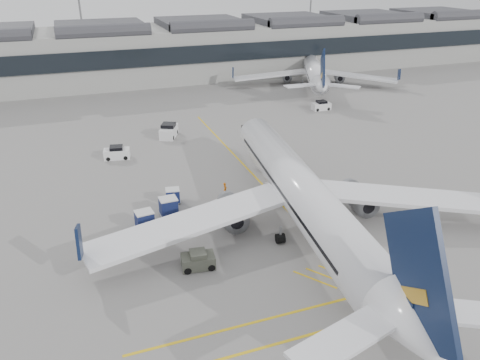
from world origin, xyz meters
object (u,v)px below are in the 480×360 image
object	(u,v)px
airliner_main	(304,196)
ramp_agent_a	(225,189)
pushback_tug	(198,260)
ramp_agent_b	(238,206)
baggage_cart_a	(173,195)
belt_loader	(278,190)

from	to	relation	value
airliner_main	ramp_agent_a	distance (m)	10.79
ramp_agent_a	pushback_tug	bearing A→B (deg)	178.73
ramp_agent_b	pushback_tug	distance (m)	9.94
ramp_agent_b	pushback_tug	xyz separation A→B (m)	(-6.41, -7.59, -0.28)
airliner_main	baggage_cart_a	world-z (taller)	airliner_main
airliner_main	ramp_agent_a	size ratio (longest dim) A/B	27.80
belt_loader	pushback_tug	xyz separation A→B (m)	(-12.21, -10.37, 0.13)
airliner_main	belt_loader	xyz separation A→B (m)	(0.88, 7.50, -2.99)
pushback_tug	airliner_main	bearing A→B (deg)	21.02
airliner_main	belt_loader	world-z (taller)	airliner_main
belt_loader	ramp_agent_a	bearing A→B (deg)	153.59
airliner_main	belt_loader	size ratio (longest dim) A/B	9.22
ramp_agent_b	airliner_main	bearing A→B (deg)	120.28
airliner_main	pushback_tug	distance (m)	12.04
ramp_agent_a	airliner_main	bearing A→B (deg)	-125.30
ramp_agent_a	ramp_agent_b	size ratio (longest dim) A/B	0.83
airliner_main	ramp_agent_b	world-z (taller)	airliner_main
baggage_cart_a	ramp_agent_a	bearing A→B (deg)	5.64
baggage_cart_a	ramp_agent_a	distance (m)	5.87
belt_loader	ramp_agent_a	distance (m)	6.01
ramp_agent_b	pushback_tug	world-z (taller)	ramp_agent_b
airliner_main	belt_loader	bearing A→B (deg)	90.48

